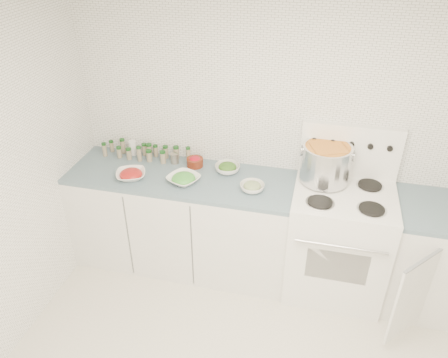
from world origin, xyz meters
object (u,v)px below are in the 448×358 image
stove (338,239)px  stock_pot (326,162)px  bowl_tomato (131,174)px  bowl_snowpea (184,179)px

stove → stock_pot: (-0.17, 0.14, 0.61)m
stock_pot → stove: bearing=-39.6°
stock_pot → bowl_tomato: stock_pot is taller
stock_pot → bowl_snowpea: (-1.07, -0.23, -0.17)m
stock_pot → bowl_snowpea: bearing=-167.8°
stove → bowl_snowpea: size_ratio=4.29×
stove → stock_pot: size_ratio=3.40×
stock_pot → bowl_snowpea: 1.11m
stock_pot → bowl_snowpea: stock_pot is taller
stove → bowl_tomato: bearing=-175.7°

